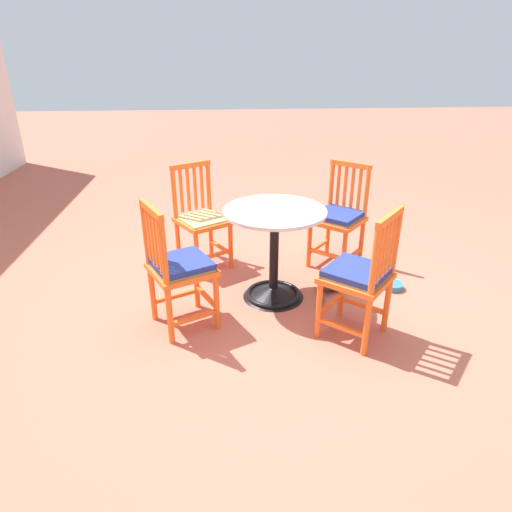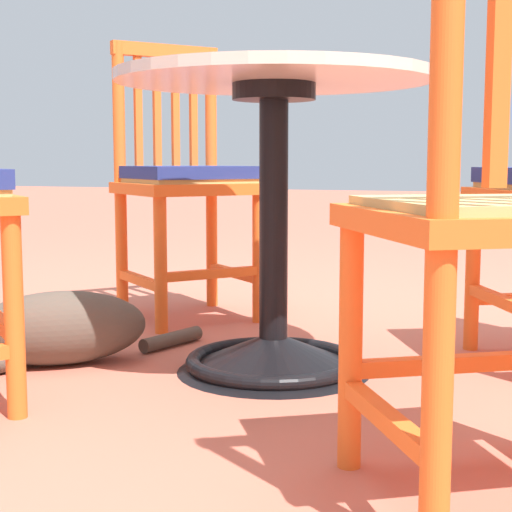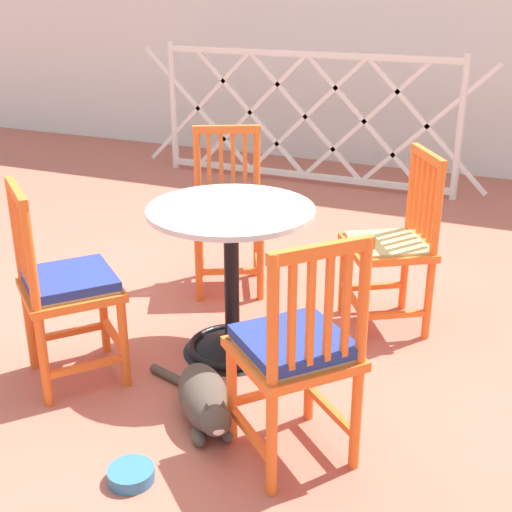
% 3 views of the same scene
% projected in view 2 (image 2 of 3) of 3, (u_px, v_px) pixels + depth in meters
% --- Properties ---
extents(ground_plane, '(24.00, 24.00, 0.00)m').
position_uv_depth(ground_plane, '(273.00, 358.00, 2.11)').
color(ground_plane, '#BC604C').
extents(cafe_table, '(0.76, 0.76, 0.73)m').
position_uv_depth(cafe_table, '(273.00, 258.00, 1.94)').
color(cafe_table, black).
rests_on(cafe_table, ground_plane).
extents(orange_chair_by_planter, '(0.56, 0.56, 0.91)m').
position_uv_depth(orange_chair_by_planter, '(185.00, 183.00, 2.61)').
color(orange_chair_by_planter, orange).
rests_on(orange_chair_by_planter, ground_plane).
extents(orange_chair_facing_out, '(0.55, 0.55, 0.91)m').
position_uv_depth(orange_chair_facing_out, '(509.00, 221.00, 1.15)').
color(orange_chair_facing_out, orange).
rests_on(orange_chair_facing_out, ground_plane).
extents(tabby_cat, '(0.59, 0.50, 0.23)m').
position_uv_depth(tabby_cat, '(45.00, 329.00, 2.02)').
color(tabby_cat, '#4C4238').
rests_on(tabby_cat, ground_plane).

